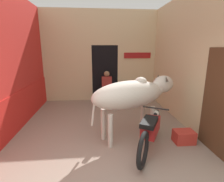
{
  "coord_description": "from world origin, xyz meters",
  "views": [
    {
      "loc": [
        -0.19,
        -2.14,
        2.08
      ],
      "look_at": [
        0.22,
        2.19,
        1.01
      ],
      "focal_mm": 28.0,
      "sensor_mm": 36.0,
      "label": 1
    }
  ],
  "objects_px": {
    "crate": "(184,137)",
    "cow": "(134,94)",
    "plastic_stool": "(99,97)",
    "motorcycle_near": "(151,130)",
    "shopkeeper_seated": "(107,86)"
  },
  "relations": [
    {
      "from": "crate",
      "to": "cow",
      "type": "bearing_deg",
      "value": 159.32
    },
    {
      "from": "plastic_stool",
      "to": "crate",
      "type": "bearing_deg",
      "value": -59.38
    },
    {
      "from": "motorcycle_near",
      "to": "plastic_stool",
      "type": "bearing_deg",
      "value": 106.64
    },
    {
      "from": "cow",
      "to": "crate",
      "type": "distance_m",
      "value": 1.48
    },
    {
      "from": "plastic_stool",
      "to": "crate",
      "type": "relative_size",
      "value": 0.98
    },
    {
      "from": "cow",
      "to": "plastic_stool",
      "type": "height_order",
      "value": "cow"
    },
    {
      "from": "cow",
      "to": "motorcycle_near",
      "type": "distance_m",
      "value": 0.9
    },
    {
      "from": "shopkeeper_seated",
      "to": "crate",
      "type": "relative_size",
      "value": 2.82
    },
    {
      "from": "motorcycle_near",
      "to": "crate",
      "type": "xyz_separation_m",
      "value": [
        0.86,
        0.21,
        -0.3
      ]
    },
    {
      "from": "cow",
      "to": "motorcycle_near",
      "type": "relative_size",
      "value": 1.34
    },
    {
      "from": "plastic_stool",
      "to": "crate",
      "type": "xyz_separation_m",
      "value": [
        1.86,
        -3.14,
        -0.09
      ]
    },
    {
      "from": "motorcycle_near",
      "to": "cow",
      "type": "bearing_deg",
      "value": 110.76
    },
    {
      "from": "motorcycle_near",
      "to": "plastic_stool",
      "type": "xyz_separation_m",
      "value": [
        -1.0,
        3.36,
        -0.21
      ]
    },
    {
      "from": "motorcycle_near",
      "to": "plastic_stool",
      "type": "relative_size",
      "value": 3.89
    },
    {
      "from": "shopkeeper_seated",
      "to": "cow",
      "type": "bearing_deg",
      "value": -80.73
    }
  ]
}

